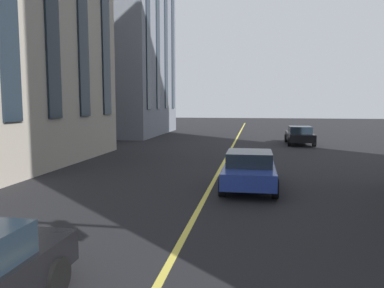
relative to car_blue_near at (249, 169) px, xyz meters
name	(u,v)px	position (x,y,z in m)	size (l,w,h in m)	color
lane_centre_line	(224,162)	(5.78, 1.41, -0.70)	(80.00, 0.16, 0.01)	#D8C64C
car_blue_near	(249,169)	(0.00, 0.00, 0.00)	(4.40, 1.95, 1.37)	navy
car_black_oncoming	(300,135)	(15.48, -3.49, 0.00)	(4.40, 1.95, 1.37)	black
building_left_far	(95,43)	(22.65, 15.77, 8.40)	(12.95, 13.85, 18.21)	slate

